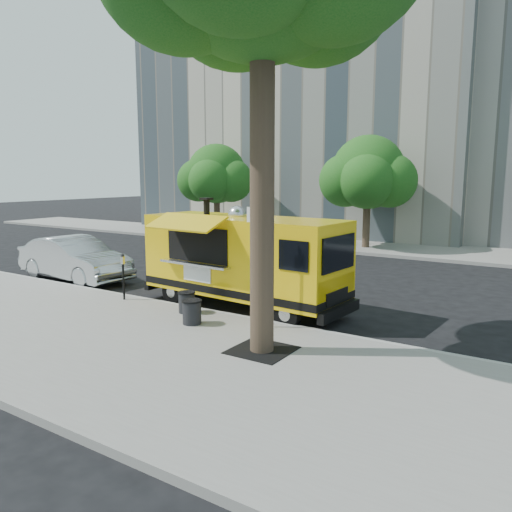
{
  "coord_description": "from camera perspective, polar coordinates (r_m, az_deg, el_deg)",
  "views": [
    {
      "loc": [
        7.78,
        -11.06,
        3.68
      ],
      "look_at": [
        0.65,
        0.0,
        1.56
      ],
      "focal_mm": 35.0,
      "sensor_mm": 36.0,
      "label": 1
    }
  ],
  "objects": [
    {
      "name": "trash_bin_left",
      "position": [
        13.15,
        -7.93,
        -5.16
      ],
      "size": [
        0.46,
        0.46,
        0.55
      ],
      "color": "black",
      "rests_on": "sidewalk"
    },
    {
      "name": "tree_well",
      "position": [
        10.36,
        0.67,
        -10.71
      ],
      "size": [
        1.2,
        1.2,
        0.02
      ],
      "primitive_type": "cube",
      "color": "black",
      "rests_on": "sidewalk"
    },
    {
      "name": "sidewalk",
      "position": [
        11.1,
        -14.39,
        -10.07
      ],
      "size": [
        60.0,
        6.0,
        0.15
      ],
      "primitive_type": "cube",
      "color": "gray",
      "rests_on": "ground"
    },
    {
      "name": "trash_bin_right",
      "position": [
        12.14,
        -7.34,
        -6.26
      ],
      "size": [
        0.49,
        0.49,
        0.59
      ],
      "color": "black",
      "rests_on": "sidewalk"
    },
    {
      "name": "sedan",
      "position": [
        18.76,
        -20.02,
        -0.31
      ],
      "size": [
        4.76,
        1.87,
        1.54
      ],
      "primitive_type": "imported",
      "rotation": [
        0.0,
        0.0,
        1.52
      ],
      "color": "#B2B5B9",
      "rests_on": "ground"
    },
    {
      "name": "far_tree_b",
      "position": [
        25.33,
        12.69,
        9.29
      ],
      "size": [
        3.6,
        3.6,
        5.5
      ],
      "color": "#33261C",
      "rests_on": "far_sidewalk"
    },
    {
      "name": "far_tree_a",
      "position": [
        29.35,
        -4.54,
        9.32
      ],
      "size": [
        3.42,
        3.42,
        5.36
      ],
      "color": "#33261C",
      "rests_on": "far_sidewalk"
    },
    {
      "name": "sign_post",
      "position": [
        11.51,
        -0.43,
        0.02
      ],
      "size": [
        0.28,
        0.06,
        3.0
      ],
      "color": "silver",
      "rests_on": "sidewalk"
    },
    {
      "name": "building_left",
      "position": [
        37.56,
        7.65,
        21.88
      ],
      "size": [
        22.0,
        14.0,
        24.0
      ],
      "primitive_type": "cube",
      "color": "#AEA491",
      "rests_on": "ground"
    },
    {
      "name": "parking_meter",
      "position": [
        14.75,
        -14.95,
        -1.68
      ],
      "size": [
        0.11,
        0.11,
        1.33
      ],
      "color": "black",
      "rests_on": "sidewalk"
    },
    {
      "name": "far_sidewalk",
      "position": [
        26.01,
        15.07,
        0.88
      ],
      "size": [
        60.0,
        5.0,
        0.15
      ],
      "primitive_type": "cube",
      "color": "gray",
      "rests_on": "ground"
    },
    {
      "name": "ground",
      "position": [
        14.01,
        -2.26,
        -6.07
      ],
      "size": [
        120.0,
        120.0,
        0.0
      ],
      "primitive_type": "plane",
      "color": "black",
      "rests_on": "ground"
    },
    {
      "name": "food_truck",
      "position": [
        13.8,
        -1.63,
        -0.24
      ],
      "size": [
        6.29,
        3.06,
        3.03
      ],
      "rotation": [
        0.0,
        0.0,
        -0.07
      ],
      "color": "yellow",
      "rests_on": "ground"
    },
    {
      "name": "curb",
      "position": [
        13.27,
        -4.59,
        -6.63
      ],
      "size": [
        60.0,
        0.14,
        0.16
      ],
      "primitive_type": "cube",
      "color": "#999993",
      "rests_on": "ground"
    }
  ]
}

